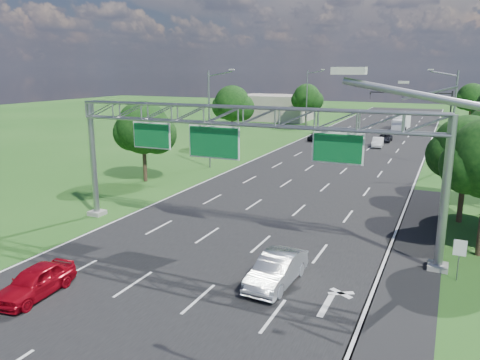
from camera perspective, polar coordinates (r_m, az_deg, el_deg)
The scene contains 21 objects.
ground at distance 45.45m, azimuth 9.21°, elevation 0.30°, with size 220.00×220.00×0.00m, color #1F5118.
road at distance 45.45m, azimuth 9.21°, elevation 0.30°, with size 18.00×180.00×0.02m, color black.
road_flare at distance 28.66m, azimuth 20.46°, elevation -8.23°, with size 3.00×30.00×0.02m, color black.
sign_gantry at distance 27.38m, azimuth 0.22°, elevation 6.56°, with size 23.50×1.00×9.56m.
regulatory_sign at distance 25.29m, azimuth 25.20°, elevation -7.90°, with size 0.60×0.08×2.10m.
traffic_signal at distance 78.04m, azimuth 21.77°, elevation 8.77°, with size 12.21×0.24×7.00m.
streetlight_l_near at distance 48.70m, azimuth -3.58°, elevation 7.96°, with size 2.97×0.22×10.16m.
streetlight_l_far at distance 81.19m, azimuth 8.28°, elevation 10.00°, with size 2.97×0.22×10.16m.
streetlight_r_mid at distance 52.98m, azimuth 24.40°, elevation 7.25°, with size 2.97×0.22×10.16m.
tree_verge_la at distance 43.45m, azimuth -11.61°, elevation 5.98°, with size 5.76×4.80×7.40m.
tree_verge_lb at distance 64.17m, azimuth -0.88°, elevation 9.13°, with size 5.76×4.80×8.06m.
tree_verge_lc at distance 86.50m, azimuth 8.18°, elevation 9.80°, with size 5.76×4.80×7.62m.
tree_verge_re at distance 90.99m, azimuth 26.43°, elevation 8.87°, with size 5.76×4.80×7.84m.
building_left at distance 97.07m, azimuth 4.29°, elevation 8.80°, with size 14.00×10.00×5.00m, color gray.
red_coupe at distance 23.71m, azimuth -23.70°, elevation -11.27°, with size 1.66×4.12×1.40m, color #A00714.
silver_sedan at distance 22.91m, azimuth 4.51°, elevation -10.83°, with size 1.60×4.60×1.52m, color #B1B7BE.
car_queue_a at distance 70.63m, azimuth 11.24°, elevation 5.44°, with size 2.02×4.96×1.44m, color silver.
car_queue_b at distance 70.17m, azimuth 17.19°, elevation 4.91°, with size 1.83×3.96×1.10m, color black.
car_queue_c at distance 69.40m, azimuth 9.46°, elevation 5.40°, with size 1.78×4.42×1.50m, color black.
car_queue_d at distance 65.32m, azimuth 16.44°, elevation 4.45°, with size 1.34×3.85×1.27m, color silver.
box_truck at distance 85.25m, azimuth 19.05°, elevation 6.72°, with size 2.53×7.61×2.84m.
Camera 1 is at (11.51, -12.78, 10.12)m, focal length 35.00 mm.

